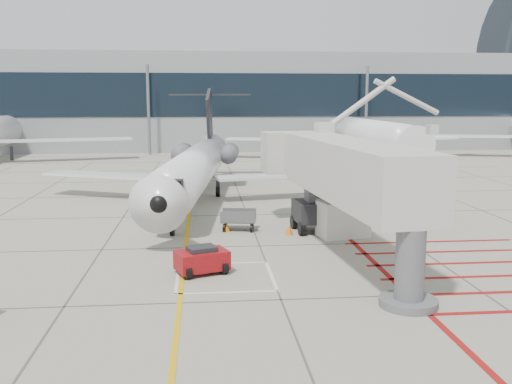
{
  "coord_description": "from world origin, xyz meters",
  "views": [
    {
      "loc": [
        -2.88,
        -24.41,
        7.52
      ],
      "look_at": [
        0.0,
        6.0,
        2.5
      ],
      "focal_mm": 40.0,
      "sensor_mm": 36.0,
      "label": 1
    }
  ],
  "objects": [
    {
      "name": "ground_plane",
      "position": [
        0.0,
        0.0,
        0.0
      ],
      "size": [
        260.0,
        260.0,
        0.0
      ],
      "primitive_type": "plane",
      "color": "gray",
      "rests_on": "ground"
    },
    {
      "name": "regional_jet",
      "position": [
        -3.8,
        14.04,
        4.1
      ],
      "size": [
        28.1,
        33.83,
        8.21
      ],
      "primitive_type": null,
      "rotation": [
        0.0,
        0.0,
        -0.11
      ],
      "color": "white",
      "rests_on": "ground_plane"
    },
    {
      "name": "terminal_building",
      "position": [
        10.0,
        70.0,
        7.0
      ],
      "size": [
        180.0,
        28.0,
        14.0
      ],
      "primitive_type": "cube",
      "color": "gray",
      "rests_on": "ground_plane"
    },
    {
      "name": "jet_bridge",
      "position": [
        3.98,
        1.22,
        3.7
      ],
      "size": [
        10.43,
        19.25,
        7.41
      ],
      "primitive_type": null,
      "rotation": [
        0.0,
        0.0,
        0.09
      ],
      "color": "silver",
      "rests_on": "ground_plane"
    },
    {
      "name": "ground_power_unit",
      "position": [
        4.77,
        5.6,
        1.05
      ],
      "size": [
        2.92,
        2.07,
        2.1
      ],
      "primitive_type": null,
      "rotation": [
        0.0,
        0.0,
        0.21
      ],
      "color": "silver",
      "rests_on": "ground_plane"
    },
    {
      "name": "terminal_glass_band",
      "position": [
        10.0,
        55.95,
        8.0
      ],
      "size": [
        180.0,
        0.1,
        6.0
      ],
      "primitive_type": "cube",
      "color": "black",
      "rests_on": "ground_plane"
    },
    {
      "name": "cone_side",
      "position": [
        1.91,
        6.36,
        0.28
      ],
      "size": [
        0.41,
        0.41,
        0.57
      ],
      "primitive_type": "cone",
      "color": "orange",
      "rests_on": "ground_plane"
    },
    {
      "name": "pushback_tug",
      "position": [
        -2.97,
        -0.38,
        0.64
      ],
      "size": [
        2.52,
        2.04,
        1.28
      ],
      "primitive_type": null,
      "rotation": [
        0.0,
        0.0,
        0.35
      ],
      "color": "maroon",
      "rests_on": "ground_plane"
    },
    {
      "name": "cone_nose",
      "position": [
        -1.55,
        7.39,
        0.26
      ],
      "size": [
        0.38,
        0.38,
        0.53
      ],
      "primitive_type": "cone",
      "color": "orange",
      "rests_on": "ground_plane"
    },
    {
      "name": "bg_aircraft_c",
      "position": [
        17.04,
        46.0,
        5.63
      ],
      "size": [
        33.78,
        37.53,
        11.26
      ],
      "primitive_type": null,
      "color": "silver",
      "rests_on": "ground_plane"
    },
    {
      "name": "baggage_cart",
      "position": [
        -0.86,
        7.67,
        0.62
      ],
      "size": [
        2.15,
        1.55,
        1.25
      ],
      "primitive_type": null,
      "rotation": [
        0.0,
        0.0,
        -0.16
      ],
      "color": "#515055",
      "rests_on": "ground_plane"
    }
  ]
}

